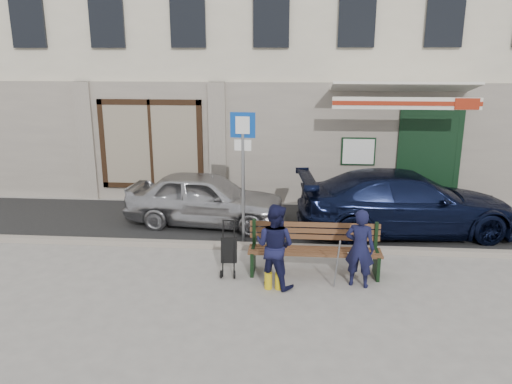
# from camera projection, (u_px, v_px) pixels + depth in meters

# --- Properties ---
(ground) EXTENTS (80.00, 80.00, 0.00)m
(ground) POSITION_uv_depth(u_px,v_px,m) (255.00, 281.00, 8.87)
(ground) COLOR #9E9991
(ground) RESTS_ON ground
(asphalt_lane) EXTENTS (60.00, 3.20, 0.01)m
(asphalt_lane) POSITION_uv_depth(u_px,v_px,m) (266.00, 224.00, 11.84)
(asphalt_lane) COLOR #282828
(asphalt_lane) RESTS_ON ground
(curb) EXTENTS (60.00, 0.18, 0.12)m
(curb) POSITION_uv_depth(u_px,v_px,m) (261.00, 247.00, 10.29)
(curb) COLOR #9E9384
(curb) RESTS_ON ground
(building) EXTENTS (20.00, 8.27, 10.00)m
(building) POSITION_uv_depth(u_px,v_px,m) (277.00, 18.00, 15.66)
(building) COLOR beige
(building) RESTS_ON ground
(car_silver) EXTENTS (3.84, 1.87, 1.26)m
(car_silver) POSITION_uv_depth(u_px,v_px,m) (206.00, 198.00, 11.68)
(car_silver) COLOR #ADAEB2
(car_silver) RESTS_ON ground
(car_navy) EXTENTS (5.02, 2.49, 1.40)m
(car_navy) POSITION_uv_depth(u_px,v_px,m) (406.00, 203.00, 11.11)
(car_navy) COLOR black
(car_navy) RESTS_ON ground
(parking_sign) EXTENTS (0.51, 0.09, 2.77)m
(parking_sign) POSITION_uv_depth(u_px,v_px,m) (243.00, 157.00, 10.22)
(parking_sign) COLOR gray
(parking_sign) RESTS_ON ground
(bench) EXTENTS (2.40, 1.17, 0.98)m
(bench) POSITION_uv_depth(u_px,v_px,m) (312.00, 250.00, 9.04)
(bench) COLOR brown
(bench) RESTS_ON ground
(man) EXTENTS (0.58, 0.46, 1.39)m
(man) POSITION_uv_depth(u_px,v_px,m) (360.00, 248.00, 8.51)
(man) COLOR #121433
(man) RESTS_ON ground
(woman) EXTENTS (0.89, 0.81, 1.48)m
(woman) POSITION_uv_depth(u_px,v_px,m) (275.00, 246.00, 8.50)
(woman) COLOR #141639
(woman) RESTS_ON ground
(stroller) EXTENTS (0.30, 0.42, 1.00)m
(stroller) POSITION_uv_depth(u_px,v_px,m) (229.00, 251.00, 9.05)
(stroller) COLOR black
(stroller) RESTS_ON ground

